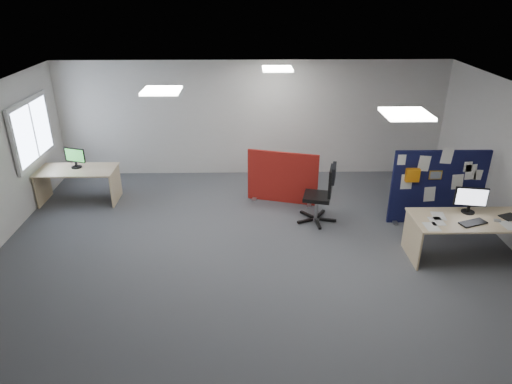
{
  "coord_description": "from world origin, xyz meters",
  "views": [
    {
      "loc": [
        -0.12,
        -6.9,
        4.27
      ],
      "look_at": [
        0.02,
        0.18,
        1.0
      ],
      "focal_mm": 32.0,
      "sensor_mm": 36.0,
      "label": 1
    }
  ],
  "objects_px": {
    "second_desk": "(78,176)",
    "navy_divider": "(437,187)",
    "red_divider": "(282,178)",
    "monitor_second": "(75,157)",
    "monitor_main": "(471,199)",
    "office_chair": "(324,190)",
    "main_desk": "(470,226)"
  },
  "relations": [
    {
      "from": "main_desk",
      "to": "second_desk",
      "type": "height_order",
      "value": "same"
    },
    {
      "from": "monitor_second",
      "to": "second_desk",
      "type": "bearing_deg",
      "value": -47.67
    },
    {
      "from": "main_desk",
      "to": "red_divider",
      "type": "bearing_deg",
      "value": 143.93
    },
    {
      "from": "navy_divider",
      "to": "monitor_second",
      "type": "distance_m",
      "value": 7.26
    },
    {
      "from": "main_desk",
      "to": "second_desk",
      "type": "bearing_deg",
      "value": 162.25
    },
    {
      "from": "second_desk",
      "to": "navy_divider",
      "type": "bearing_deg",
      "value": -8.81
    },
    {
      "from": "monitor_main",
      "to": "monitor_second",
      "type": "xyz_separation_m",
      "value": [
        -7.3,
        2.19,
        -0.02
      ]
    },
    {
      "from": "navy_divider",
      "to": "second_desk",
      "type": "bearing_deg",
      "value": 171.19
    },
    {
      "from": "navy_divider",
      "to": "office_chair",
      "type": "height_order",
      "value": "navy_divider"
    },
    {
      "from": "monitor_second",
      "to": "red_divider",
      "type": "bearing_deg",
      "value": 15.56
    },
    {
      "from": "main_desk",
      "to": "monitor_second",
      "type": "xyz_separation_m",
      "value": [
        -7.29,
        2.38,
        0.4
      ]
    },
    {
      "from": "monitor_main",
      "to": "red_divider",
      "type": "height_order",
      "value": "monitor_main"
    },
    {
      "from": "red_divider",
      "to": "monitor_main",
      "type": "bearing_deg",
      "value": -17.65
    },
    {
      "from": "office_chair",
      "to": "monitor_second",
      "type": "bearing_deg",
      "value": -178.61
    },
    {
      "from": "second_desk",
      "to": "monitor_second",
      "type": "relative_size",
      "value": 3.47
    },
    {
      "from": "main_desk",
      "to": "monitor_second",
      "type": "relative_size",
      "value": 4.31
    },
    {
      "from": "red_divider",
      "to": "navy_divider",
      "type": "bearing_deg",
      "value": -2.5
    },
    {
      "from": "navy_divider",
      "to": "monitor_main",
      "type": "distance_m",
      "value": 1.07
    },
    {
      "from": "monitor_main",
      "to": "red_divider",
      "type": "distance_m",
      "value": 3.61
    },
    {
      "from": "monitor_main",
      "to": "monitor_second",
      "type": "bearing_deg",
      "value": 173.79
    },
    {
      "from": "navy_divider",
      "to": "red_divider",
      "type": "height_order",
      "value": "navy_divider"
    },
    {
      "from": "red_divider",
      "to": "monitor_second",
      "type": "height_order",
      "value": "monitor_second"
    },
    {
      "from": "red_divider",
      "to": "second_desk",
      "type": "distance_m",
      "value": 4.29
    },
    {
      "from": "monitor_main",
      "to": "second_desk",
      "type": "distance_m",
      "value": 7.59
    },
    {
      "from": "red_divider",
      "to": "monitor_second",
      "type": "xyz_separation_m",
      "value": [
        -4.31,
        0.22,
        0.42
      ]
    },
    {
      "from": "monitor_main",
      "to": "office_chair",
      "type": "bearing_deg",
      "value": 165.01
    },
    {
      "from": "navy_divider",
      "to": "red_divider",
      "type": "distance_m",
      "value": 3.01
    },
    {
      "from": "monitor_main",
      "to": "monitor_second",
      "type": "relative_size",
      "value": 1.14
    },
    {
      "from": "monitor_main",
      "to": "navy_divider",
      "type": "bearing_deg",
      "value": 107.92
    },
    {
      "from": "office_chair",
      "to": "second_desk",
      "type": "bearing_deg",
      "value": -178.04
    },
    {
      "from": "main_desk",
      "to": "monitor_main",
      "type": "height_order",
      "value": "monitor_main"
    },
    {
      "from": "monitor_main",
      "to": "office_chair",
      "type": "xyz_separation_m",
      "value": [
        -2.27,
        1.08,
        -0.32
      ]
    }
  ]
}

